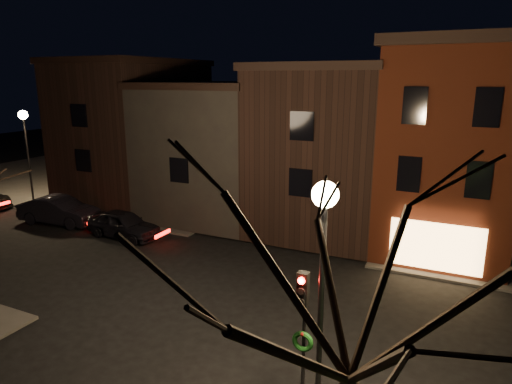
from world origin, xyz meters
TOP-DOWN VIEW (x-y plane):
  - ground at (0.00, 0.00)m, footprint 120.00×120.00m
  - sidewalk_far_left at (-20.00, 20.00)m, footprint 30.00×30.00m
  - corner_building at (8.00, 9.47)m, footprint 6.50×8.50m
  - row_building_a at (1.50, 10.50)m, footprint 7.30×10.30m
  - row_building_b at (-5.75, 10.50)m, footprint 7.80×10.30m
  - row_building_c at (-13.00, 10.50)m, footprint 7.30×10.30m
  - street_lamp_near at (6.20, -6.00)m, footprint 0.60×0.60m
  - street_lamp_far at (-19.00, 6.20)m, footprint 0.60×0.60m
  - traffic_signal at (5.60, -5.51)m, footprint 0.58×0.38m
  - bare_tree_right at (7.50, -8.50)m, footprint 6.40×6.40m
  - parked_car_a at (-8.26, 3.46)m, footprint 4.60×2.11m
  - parked_car_b at (-13.51, 3.66)m, footprint 5.29×2.37m

SIDE VIEW (x-z plane):
  - ground at x=0.00m, z-range 0.00..0.00m
  - sidewalk_far_left at x=-20.00m, z-range 0.00..0.12m
  - parked_car_a at x=-8.26m, z-range 0.00..1.53m
  - parked_car_b at x=-13.51m, z-range 0.00..1.68m
  - traffic_signal at x=5.60m, z-range 0.78..4.83m
  - row_building_b at x=-5.75m, z-range 0.13..8.53m
  - row_building_a at x=1.50m, z-range 0.13..9.53m
  - row_building_c at x=-13.00m, z-range 0.13..10.03m
  - street_lamp_near at x=6.20m, z-range 1.94..8.42m
  - street_lamp_far at x=-19.00m, z-range 1.94..8.42m
  - corner_building at x=8.00m, z-range 0.15..10.65m
  - bare_tree_right at x=7.50m, z-range 1.90..10.40m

